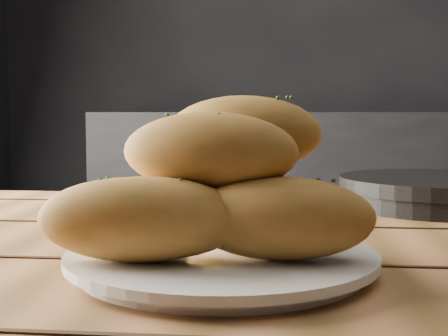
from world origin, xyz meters
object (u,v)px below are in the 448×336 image
table (342,335)px  skillet (442,191)px  plate (222,261)px  bread_rolls (206,191)px

table → skillet: bearing=59.4°
skillet → plate: bearing=-124.4°
plate → skillet: skillet is taller
bread_rolls → skillet: size_ratio=0.67×
table → bread_rolls: 0.26m
skillet → table: bearing=-120.6°
bread_rolls → plate: bearing=22.0°
bread_rolls → table: bearing=46.5°
table → plate: (-0.12, -0.13, 0.11)m
plate → skillet: size_ratio=0.66×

